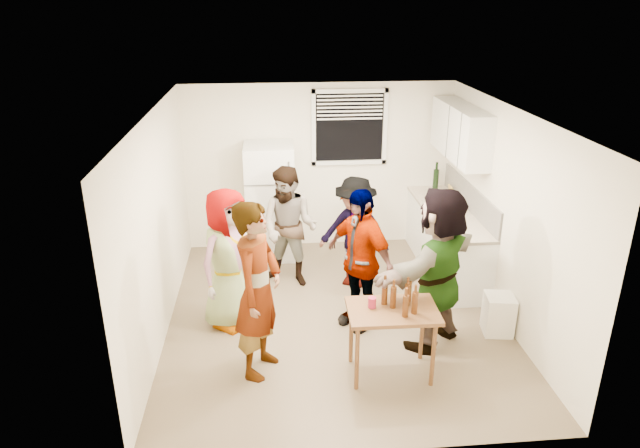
{
  "coord_description": "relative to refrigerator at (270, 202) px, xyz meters",
  "views": [
    {
      "loc": [
        -0.74,
        -6.01,
        3.65
      ],
      "look_at": [
        -0.17,
        0.19,
        1.15
      ],
      "focal_mm": 32.0,
      "sensor_mm": 36.0,
      "label": 1
    }
  ],
  "objects": [
    {
      "name": "guest_back_left",
      "position": [
        0.24,
        -0.95,
        -0.85
      ],
      "size": [
        1.39,
        1.81,
        0.62
      ],
      "primitive_type": "imported",
      "rotation": [
        0.0,
        0.0,
        -0.42
      ],
      "color": "brown",
      "rests_on": "ground"
    },
    {
      "name": "guest_stripe",
      "position": [
        -0.15,
        -2.85,
        -0.85
      ],
      "size": [
        1.98,
        1.35,
        0.45
      ],
      "primitive_type": "imported",
      "rotation": [
        0.0,
        0.0,
        1.18
      ],
      "color": "#141933",
      "rests_on": "ground"
    },
    {
      "name": "guest_orange",
      "position": [
        1.78,
        -2.51,
        -0.85
      ],
      "size": [
        2.49,
        2.51,
        0.54
      ],
      "primitive_type": "imported",
      "rotation": [
        0.0,
        0.0,
        3.87
      ],
      "color": "#C17637",
      "rests_on": "ground"
    },
    {
      "name": "refrigerator",
      "position": [
        0.0,
        0.0,
        0.0
      ],
      "size": [
        0.7,
        0.7,
        1.7
      ],
      "primitive_type": "cube",
      "color": "white",
      "rests_on": "ground"
    },
    {
      "name": "beer_bottle_counter",
      "position": [
        2.35,
        -0.93,
        0.05
      ],
      "size": [
        0.06,
        0.06,
        0.23
      ],
      "primitive_type": "cylinder",
      "color": "#47230C",
      "rests_on": "countertop"
    },
    {
      "name": "beer_bottle_table",
      "position": [
        1.11,
        -2.93,
        -0.09
      ],
      "size": [
        0.06,
        0.06,
        0.24
      ],
      "primitive_type": "cylinder",
      "color": "#47230C",
      "rests_on": "serving_table"
    },
    {
      "name": "wine_bottle",
      "position": [
        2.5,
        0.13,
        0.05
      ],
      "size": [
        0.08,
        0.08,
        0.33
      ],
      "primitive_type": "cylinder",
      "color": "black",
      "rests_on": "countertop"
    },
    {
      "name": "upper_cabinets",
      "position": [
        2.58,
        -0.53,
        1.1
      ],
      "size": [
        0.34,
        1.6,
        0.7
      ],
      "primitive_type": "cube",
      "color": "white",
      "rests_on": "room"
    },
    {
      "name": "blue_cup",
      "position": [
        2.19,
        -1.5,
        0.05
      ],
      "size": [
        0.08,
        0.08,
        0.11
      ],
      "primitive_type": "cylinder",
      "color": "#1E18C0",
      "rests_on": "countertop"
    },
    {
      "name": "paper_towel",
      "position": [
        2.43,
        -0.8,
        0.05
      ],
      "size": [
        0.11,
        0.11,
        0.23
      ],
      "primitive_type": "cylinder",
      "color": "white",
      "rests_on": "countertop"
    },
    {
      "name": "countertop",
      "position": [
        2.45,
        -0.73,
        0.03
      ],
      "size": [
        0.64,
        2.22,
        0.04
      ],
      "primitive_type": "cube",
      "color": "beige",
      "rests_on": "counter_lower"
    },
    {
      "name": "guest_back_right",
      "position": [
        1.1,
        -1.06,
        -0.85
      ],
      "size": [
        1.59,
        1.8,
        0.56
      ],
      "primitive_type": "imported",
      "rotation": [
        0.0,
        0.0,
        -0.5
      ],
      "color": "#45454A",
      "rests_on": "ground"
    },
    {
      "name": "counter_lower",
      "position": [
        2.45,
        -0.73,
        -0.42
      ],
      "size": [
        0.6,
        2.2,
        0.86
      ],
      "primitive_type": "cube",
      "color": "white",
      "rests_on": "ground"
    },
    {
      "name": "kettle",
      "position": [
        2.4,
        -0.68,
        0.05
      ],
      "size": [
        0.28,
        0.26,
        0.19
      ],
      "primitive_type": null,
      "rotation": [
        0.0,
        0.0,
        0.33
      ],
      "color": "silver",
      "rests_on": "countertop"
    },
    {
      "name": "serving_table",
      "position": [
        1.18,
        -3.05,
        -0.85
      ],
      "size": [
        0.91,
        0.61,
        0.76
      ],
      "primitive_type": null,
      "rotation": [
        0.0,
        0.0,
        -0.02
      ],
      "color": "brown",
      "rests_on": "ground"
    },
    {
      "name": "room",
      "position": [
        0.75,
        -1.88,
        -0.85
      ],
      "size": [
        4.0,
        4.5,
        2.5
      ],
      "primitive_type": null,
      "color": "white",
      "rests_on": "ground"
    },
    {
      "name": "guest_black",
      "position": [
        1.0,
        -2.06,
        -0.85
      ],
      "size": [
        1.96,
        1.81,
        0.41
      ],
      "primitive_type": "imported",
      "rotation": [
        0.0,
        0.0,
        -0.94
      ],
      "color": "black",
      "rests_on": "ground"
    },
    {
      "name": "trash_bin",
      "position": [
        2.58,
        -2.4,
        -0.6
      ],
      "size": [
        0.36,
        0.36,
        0.47
      ],
      "primitive_type": "cube",
      "rotation": [
        0.0,
        0.0,
        -0.14
      ],
      "color": "white",
      "rests_on": "ground"
    },
    {
      "name": "red_cup",
      "position": [
        0.98,
        -2.99,
        -0.09
      ],
      "size": [
        0.08,
        0.08,
        0.11
      ],
      "primitive_type": "cylinder",
      "color": "#A11E3B",
      "rests_on": "serving_table"
    },
    {
      "name": "picture_frame",
      "position": [
        2.67,
        -0.11,
        0.12
      ],
      "size": [
        0.02,
        0.17,
        0.15
      ],
      "primitive_type": "cube",
      "color": "gold",
      "rests_on": "countertop"
    },
    {
      "name": "window",
      "position": [
        1.2,
        0.33,
        1.0
      ],
      "size": [
        1.12,
        0.1,
        1.06
      ],
      "primitive_type": null,
      "color": "white",
      "rests_on": "room"
    },
    {
      "name": "backsplash",
      "position": [
        2.74,
        -0.73,
        0.23
      ],
      "size": [
        0.03,
        2.2,
        0.36
      ],
      "primitive_type": "cube",
      "color": "#A5A099",
      "rests_on": "countertop"
    },
    {
      "name": "guest_grey",
      "position": [
        -0.5,
        -1.91,
        -0.85
      ],
      "size": [
        1.81,
        1.74,
        0.54
      ],
      "primitive_type": "imported",
      "rotation": [
        0.0,
        0.0,
        0.84
      ],
      "color": "gray",
      "rests_on": "ground"
    }
  ]
}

